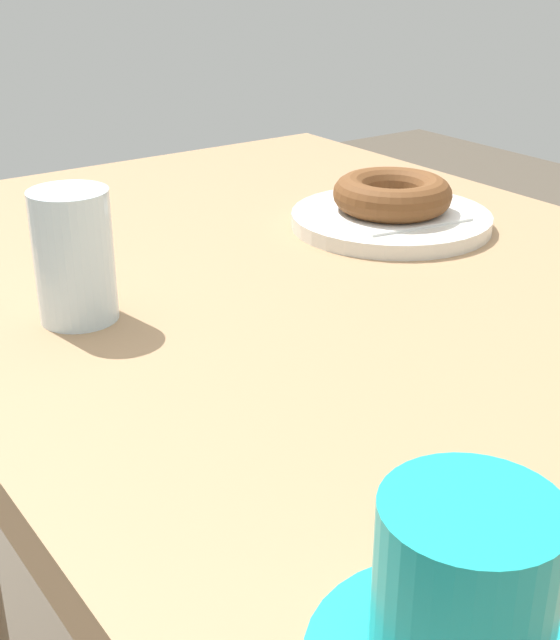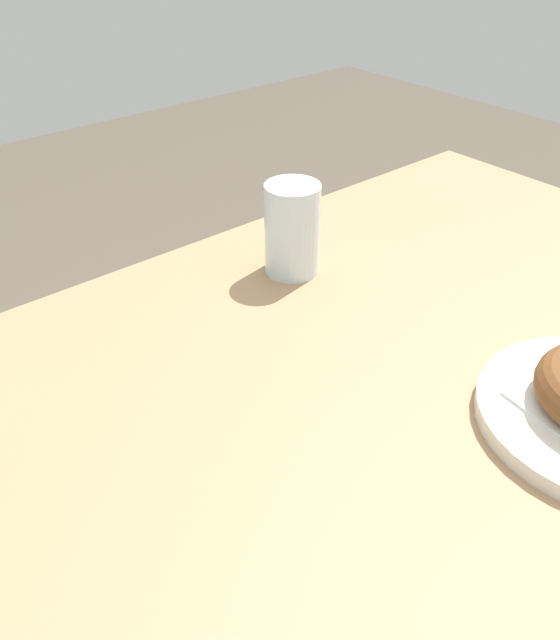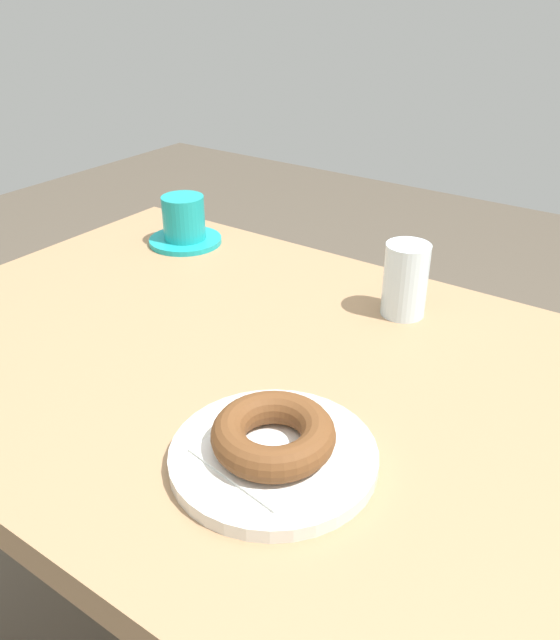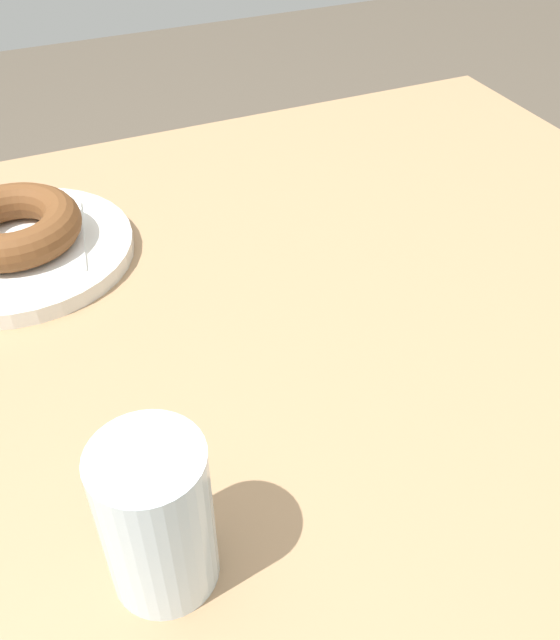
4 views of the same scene
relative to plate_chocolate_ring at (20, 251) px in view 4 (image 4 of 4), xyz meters
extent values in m
cube|color=#9D7854|center=(0.12, -0.15, -0.03)|extent=(1.11, 0.72, 0.04)
cylinder|color=#917659|center=(0.58, 0.12, -0.39)|extent=(0.05, 0.05, 0.68)
cylinder|color=silver|center=(0.00, 0.00, 0.00)|extent=(0.22, 0.22, 0.02)
cube|color=white|center=(0.00, 0.00, 0.01)|extent=(0.14, 0.14, 0.00)
torus|color=brown|center=(0.00, 0.00, 0.03)|extent=(0.13, 0.13, 0.04)
cylinder|color=silver|center=(0.03, -0.38, 0.05)|extent=(0.06, 0.06, 0.11)
camera|label=1|loc=(0.67, -0.62, 0.29)|focal=48.71mm
camera|label=2|loc=(0.49, 0.15, 0.40)|focal=37.18mm
camera|label=3|loc=(-0.30, 0.42, 0.45)|focal=36.24mm
camera|label=4|loc=(0.01, -0.61, 0.38)|focal=38.88mm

